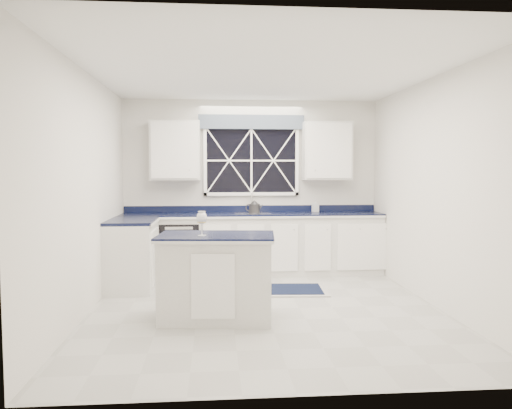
{
  "coord_description": "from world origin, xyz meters",
  "views": [
    {
      "loc": [
        -0.58,
        -5.64,
        1.61
      ],
      "look_at": [
        -0.08,
        0.4,
        1.18
      ],
      "focal_mm": 35.0,
      "sensor_mm": 36.0,
      "label": 1
    }
  ],
  "objects": [
    {
      "name": "island",
      "position": [
        -0.57,
        -0.34,
        0.46
      ],
      "size": [
        1.3,
        0.86,
        0.92
      ],
      "rotation": [
        0.0,
        0.0,
        -0.1
      ],
      "color": "silver",
      "rests_on": "ground"
    },
    {
      "name": "back_wall",
      "position": [
        0.0,
        2.25,
        1.35
      ],
      "size": [
        4.0,
        0.1,
        2.7
      ],
      "primitive_type": "cube",
      "color": "silver",
      "rests_on": "ground"
    },
    {
      "name": "rug",
      "position": [
        0.29,
        0.86,
        0.01
      ],
      "size": [
        1.28,
        0.83,
        0.02
      ],
      "rotation": [
        0.0,
        0.0,
        -0.07
      ],
      "color": "#A9A9A5",
      "rests_on": "ground"
    },
    {
      "name": "ground",
      "position": [
        0.0,
        0.0,
        0.0
      ],
      "size": [
        4.5,
        4.5,
        0.0
      ],
      "primitive_type": "plane",
      "color": "#ACACA8",
      "rests_on": "ground"
    },
    {
      "name": "window",
      "position": [
        0.0,
        2.2,
        1.83
      ],
      "size": [
        1.65,
        0.09,
        1.26
      ],
      "color": "black",
      "rests_on": "ground"
    },
    {
      "name": "base_cabinets",
      "position": [
        -0.33,
        1.78,
        0.45
      ],
      "size": [
        3.99,
        1.6,
        0.9
      ],
      "color": "silver",
      "rests_on": "ground"
    },
    {
      "name": "upper_cabinets",
      "position": [
        0.0,
        2.08,
        1.9
      ],
      "size": [
        3.1,
        0.34,
        0.9
      ],
      "color": "silver",
      "rests_on": "ground"
    },
    {
      "name": "dishwasher",
      "position": [
        -1.1,
        1.95,
        0.41
      ],
      "size": [
        0.6,
        0.58,
        0.82
      ],
      "primitive_type": "cube",
      "color": "black",
      "rests_on": "ground"
    },
    {
      "name": "wine_glass",
      "position": [
        -0.71,
        -0.44,
        1.1
      ],
      "size": [
        0.11,
        0.11,
        0.26
      ],
      "color": "white",
      "rests_on": "island"
    },
    {
      "name": "countertop",
      "position": [
        0.0,
        1.95,
        0.92
      ],
      "size": [
        3.98,
        0.64,
        0.04
      ],
      "primitive_type": "cube",
      "color": "black",
      "rests_on": "base_cabinets"
    },
    {
      "name": "faucet",
      "position": [
        0.0,
        2.14,
        1.1
      ],
      "size": [
        0.05,
        0.2,
        0.3
      ],
      "color": "silver",
      "rests_on": "countertop"
    },
    {
      "name": "soap_bottle",
      "position": [
        1.02,
        2.15,
        1.04
      ],
      "size": [
        0.11,
        0.11,
        0.19
      ],
      "primitive_type": "imported",
      "rotation": [
        0.0,
        0.0,
        0.32
      ],
      "color": "silver",
      "rests_on": "countertop"
    },
    {
      "name": "kettle",
      "position": [
        0.03,
        1.99,
        1.03
      ],
      "size": [
        0.26,
        0.23,
        0.2
      ],
      "rotation": [
        0.0,
        0.0,
        -0.43
      ],
      "color": "#2B2B2E",
      "rests_on": "countertop"
    }
  ]
}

